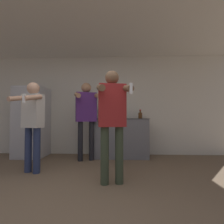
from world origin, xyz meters
TOP-DOWN VIEW (x-y plane):
  - ground_plane at (0.00, 0.00)m, footprint 14.00×14.00m
  - wall_back at (0.00, 2.79)m, footprint 7.00×0.06m
  - ceiling_slab at (0.00, 1.38)m, footprint 7.00×3.28m
  - refrigerator at (-1.50, 2.41)m, footprint 0.68×0.73m
  - counter at (0.64, 2.47)m, footprint 1.39×0.62m
  - bottle_tall_gin at (0.24, 2.54)m, footprint 0.06×0.06m
  - bottle_clear_vodka at (0.15, 2.54)m, footprint 0.10×0.10m
  - bottle_short_whiskey at (1.16, 2.54)m, footprint 0.09×0.09m
  - person_woman_foreground at (0.54, 0.75)m, footprint 0.53×0.55m
  - person_man_side at (-0.87, 1.20)m, footprint 0.50×0.55m
  - person_spectator_back at (-0.09, 2.07)m, footprint 0.63×0.62m

SIDE VIEW (x-z plane):
  - ground_plane at x=0.00m, z-range 0.00..0.00m
  - counter at x=0.64m, z-range 0.00..0.93m
  - refrigerator at x=-1.50m, z-range 0.00..1.69m
  - person_man_side at x=-0.87m, z-range 0.15..1.72m
  - person_woman_foreground at x=0.54m, z-range 0.17..1.81m
  - bottle_short_whiskey at x=1.16m, z-range 0.90..1.13m
  - bottle_tall_gin at x=0.24m, z-range 0.90..1.16m
  - bottle_clear_vodka at x=0.15m, z-range 0.90..1.21m
  - person_spectator_back at x=-0.09m, z-range 0.22..1.95m
  - wall_back at x=0.00m, z-range 0.00..2.55m
  - ceiling_slab at x=0.00m, z-range 2.55..2.60m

